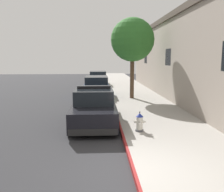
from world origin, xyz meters
TOP-DOWN VIEW (x-y plane):
  - ground_plane at (-4.16, 10.00)m, footprint 30.97×60.00m
  - sidewalk_pavement at (1.84, 10.00)m, footprint 3.68×60.00m
  - curb_painted_edge at (-0.04, 10.00)m, footprint 0.08×60.00m
  - storefront_building at (6.58, 10.49)m, footprint 6.04×28.06m
  - police_cruiser at (-1.13, 5.10)m, footprint 1.94×4.84m
  - parked_car_silver_ahead at (-1.09, 12.51)m, footprint 1.94×4.84m
  - parked_car_dark_far at (-1.01, 19.96)m, footprint 1.94×4.84m
  - fire_hydrant at (0.63, 3.31)m, footprint 0.44×0.40m
  - street_tree at (1.39, 11.16)m, footprint 2.95×2.95m

SIDE VIEW (x-z plane):
  - ground_plane at x=-4.16m, z-range -0.20..0.00m
  - sidewalk_pavement at x=1.84m, z-range 0.00..0.14m
  - curb_painted_edge at x=-0.04m, z-range 0.00..0.14m
  - fire_hydrant at x=0.63m, z-range 0.11..0.87m
  - parked_car_silver_ahead at x=-1.09m, z-range -0.04..1.52m
  - parked_car_dark_far at x=-1.01m, z-range -0.04..1.52m
  - police_cruiser at x=-1.13m, z-range -0.10..1.58m
  - storefront_building at x=6.58m, z-range 0.01..5.77m
  - street_tree at x=1.39m, z-range 1.38..6.86m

